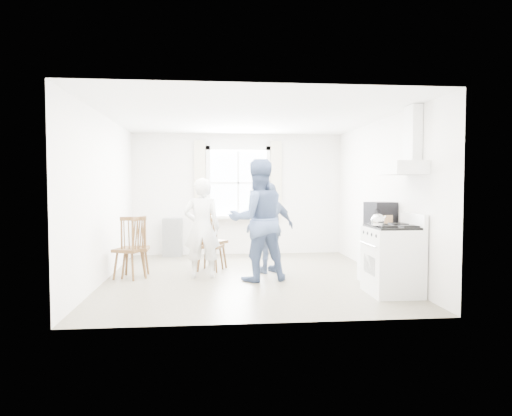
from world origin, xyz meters
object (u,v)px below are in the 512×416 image
(person_left, at_px, (202,228))
(person_right, at_px, (270,228))
(gas_stove, at_px, (393,259))
(windsor_chair_b, at_px, (207,233))
(windsor_chair_a, at_px, (134,240))
(person_mid, at_px, (258,220))
(stereo_stack, at_px, (380,213))
(low_cabinet, at_px, (379,254))
(windsor_chair_c, at_px, (135,240))

(person_left, distance_m, person_right, 1.20)
(gas_stove, distance_m, person_right, 2.27)
(windsor_chair_b, bearing_deg, windsor_chair_a, -151.52)
(person_mid, bearing_deg, windsor_chair_a, -21.41)
(person_left, bearing_deg, windsor_chair_b, -96.44)
(windsor_chair_b, distance_m, person_right, 1.16)
(windsor_chair_b, bearing_deg, person_left, -96.51)
(stereo_stack, bearing_deg, person_mid, 169.21)
(person_mid, bearing_deg, low_cabinet, 157.46)
(windsor_chair_c, height_order, person_left, person_left)
(gas_stove, relative_size, person_right, 0.72)
(windsor_chair_a, distance_m, person_left, 1.11)
(stereo_stack, xyz_separation_m, person_left, (-2.74, 0.65, -0.26))
(windsor_chair_c, distance_m, person_right, 2.25)
(person_mid, bearing_deg, windsor_chair_c, -20.33)
(gas_stove, xyz_separation_m, low_cabinet, (0.07, 0.70, -0.03))
(stereo_stack, relative_size, person_mid, 0.24)
(windsor_chair_c, height_order, person_mid, person_mid)
(person_left, xyz_separation_m, person_mid, (0.88, -0.30, 0.15))
(low_cabinet, distance_m, person_right, 1.87)
(low_cabinet, bearing_deg, windsor_chair_c, 169.39)
(person_mid, bearing_deg, windsor_chair_b, -62.26)
(low_cabinet, relative_size, windsor_chair_b, 0.85)
(windsor_chair_a, height_order, windsor_chair_c, same)
(low_cabinet, relative_size, windsor_chair_a, 0.89)
(person_left, bearing_deg, person_right, -164.90)
(stereo_stack, bearing_deg, low_cabinet, -132.87)
(stereo_stack, distance_m, windsor_chair_b, 3.01)
(stereo_stack, height_order, windsor_chair_b, stereo_stack)
(gas_stove, height_order, windsor_chair_c, gas_stove)
(windsor_chair_a, distance_m, person_right, 2.27)
(stereo_stack, xyz_separation_m, windsor_chair_b, (-2.66, 1.36, -0.43))
(gas_stove, distance_m, windsor_chair_a, 4.01)
(windsor_chair_a, xyz_separation_m, person_right, (2.25, 0.24, 0.16))
(low_cabinet, relative_size, stereo_stack, 1.93)
(gas_stove, distance_m, person_left, 3.00)
(gas_stove, bearing_deg, windsor_chair_a, 158.77)
(stereo_stack, height_order, person_mid, person_mid)
(windsor_chair_b, relative_size, person_mid, 0.56)
(person_right, bearing_deg, person_mid, 41.24)
(low_cabinet, distance_m, stereo_stack, 0.62)
(person_left, bearing_deg, person_mid, 161.22)
(windsor_chair_a, height_order, windsor_chair_b, windsor_chair_b)
(low_cabinet, xyz_separation_m, windsor_chair_a, (-3.80, 0.75, 0.17))
(low_cabinet, height_order, person_mid, person_mid)
(stereo_stack, bearing_deg, windsor_chair_a, 169.30)
(stereo_stack, xyz_separation_m, person_mid, (-1.86, 0.35, -0.12))
(gas_stove, bearing_deg, person_right, 131.23)
(gas_stove, height_order, person_left, person_left)
(person_mid, relative_size, person_right, 1.23)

